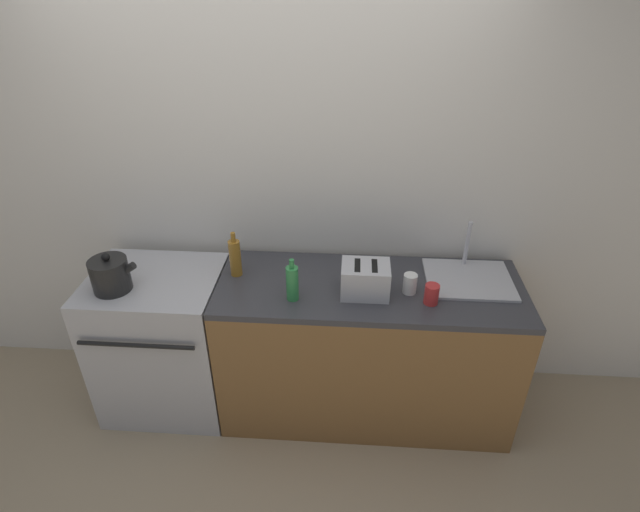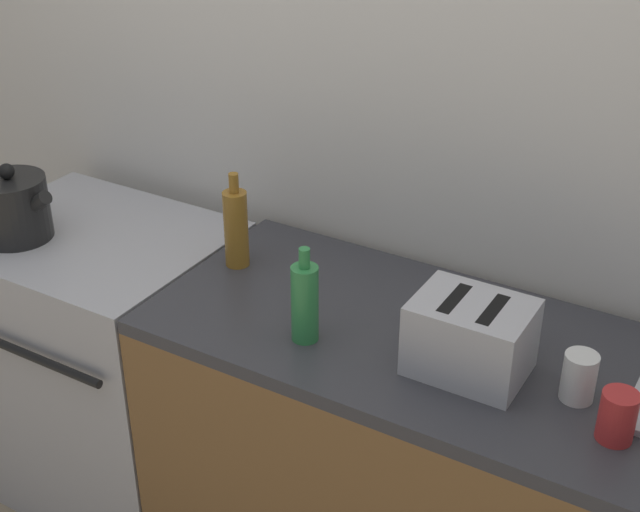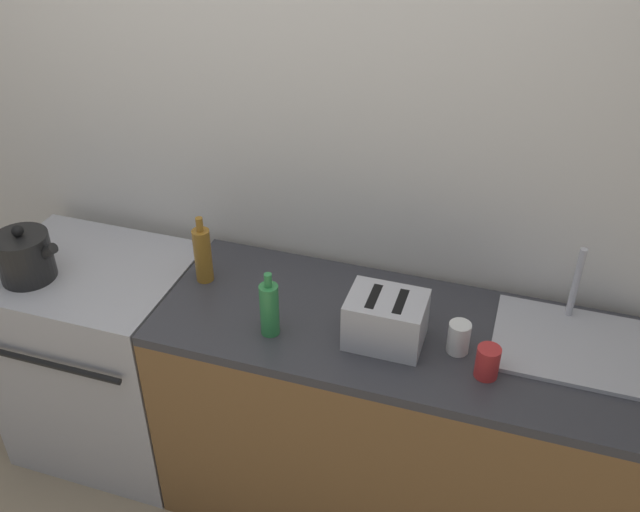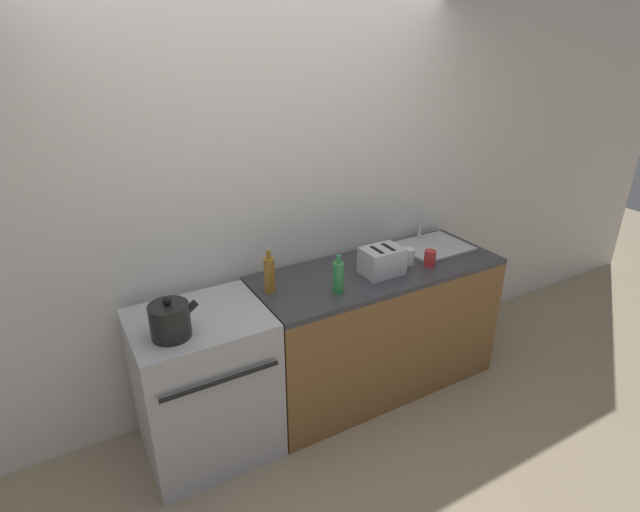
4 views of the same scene
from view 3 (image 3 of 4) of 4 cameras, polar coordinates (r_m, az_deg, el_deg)
name	(u,v)px [view 3 (image 3 of 4)]	position (r m, az deg, el deg)	size (l,w,h in m)	color
wall_back	(271,151)	(2.66, -3.94, 8.36)	(8.00, 0.05, 2.60)	silver
stove	(106,355)	(3.09, -16.77, -7.62)	(0.73, 0.64, 0.90)	#B7B7BC
counter_block	(391,422)	(2.73, 5.74, -13.11)	(1.66, 0.64, 0.90)	brown
kettle	(25,256)	(2.81, -22.53, -0.03)	(0.25, 0.20, 0.22)	black
toaster	(386,320)	(2.32, 5.29, -5.09)	(0.25, 0.19, 0.17)	#BCBCC1
sink_tray	(567,340)	(2.47, 19.12, -6.40)	(0.46, 0.39, 0.28)	#B7B7BC
bottle_amber	(203,254)	(2.61, -9.36, 0.14)	(0.06, 0.06, 0.26)	#9E6B23
bottle_green	(269,309)	(2.34, -4.07, -4.22)	(0.06, 0.06, 0.24)	#338C47
cup_white	(459,338)	(2.33, 11.04, -6.42)	(0.07, 0.07, 0.11)	white
cup_red	(487,362)	(2.26, 13.25, -8.26)	(0.07, 0.07, 0.11)	red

